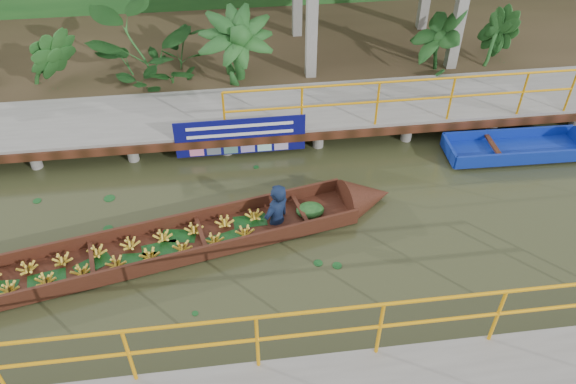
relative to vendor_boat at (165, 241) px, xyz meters
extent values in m
plane|color=#2A3118|center=(2.20, 0.12, -0.23)|extent=(80.00, 80.00, 0.00)
cube|color=#312718|center=(2.20, 7.62, 0.00)|extent=(30.00, 8.00, 0.45)
cube|color=slate|center=(2.20, 3.62, 0.27)|extent=(16.00, 2.00, 0.15)
cube|color=black|center=(2.20, 2.62, 0.19)|extent=(16.00, 0.12, 0.18)
cylinder|color=#F4A10C|center=(4.95, 2.67, 1.35)|extent=(7.50, 0.05, 0.05)
cylinder|color=#F4A10C|center=(4.95, 2.67, 0.90)|extent=(7.50, 0.05, 0.05)
cylinder|color=#F4A10C|center=(4.95, 2.67, 0.85)|extent=(0.05, 0.05, 1.00)
cylinder|color=slate|center=(-3.80, 4.42, -0.01)|extent=(0.24, 0.24, 0.55)
cylinder|color=slate|center=(-1.80, 2.82, -0.01)|extent=(0.24, 0.24, 0.55)
cylinder|color=slate|center=(-1.80, 4.42, -0.01)|extent=(0.24, 0.24, 0.55)
cylinder|color=slate|center=(0.20, 2.82, -0.01)|extent=(0.24, 0.24, 0.55)
cylinder|color=slate|center=(0.20, 4.42, -0.01)|extent=(0.24, 0.24, 0.55)
cylinder|color=slate|center=(2.20, 2.82, -0.01)|extent=(0.24, 0.24, 0.55)
cylinder|color=slate|center=(2.20, 4.42, -0.01)|extent=(0.24, 0.24, 0.55)
cylinder|color=slate|center=(4.20, 2.82, -0.01)|extent=(0.24, 0.24, 0.55)
cylinder|color=slate|center=(4.20, 4.42, -0.01)|extent=(0.24, 0.24, 0.55)
cylinder|color=slate|center=(6.20, 2.82, -0.01)|extent=(0.24, 0.24, 0.55)
cylinder|color=slate|center=(6.20, 4.42, -0.01)|extent=(0.24, 0.24, 0.55)
cylinder|color=slate|center=(8.20, 2.82, -0.01)|extent=(0.24, 0.24, 0.55)
cylinder|color=slate|center=(8.20, 4.42, -0.01)|extent=(0.24, 0.24, 0.55)
cylinder|color=slate|center=(2.20, 2.82, -0.01)|extent=(0.24, 0.24, 0.55)
cylinder|color=#F4A10C|center=(3.20, -2.93, 1.42)|extent=(10.00, 0.05, 0.05)
cylinder|color=#F4A10C|center=(3.20, -2.93, 0.97)|extent=(10.00, 0.05, 0.05)
cylinder|color=#F4A10C|center=(3.20, -2.93, 0.92)|extent=(0.05, 0.05, 1.00)
cube|color=slate|center=(3.40, 5.22, 1.37)|extent=(0.25, 0.25, 2.80)
cube|color=slate|center=(7.00, 5.22, 1.37)|extent=(0.25, 0.25, 2.80)
cube|color=#34180E|center=(-0.30, -0.06, -0.17)|extent=(7.60, 2.50, 0.06)
cube|color=#34180E|center=(-0.40, 0.40, -0.04)|extent=(7.42, 1.63, 0.32)
cube|color=#34180E|center=(-0.20, -0.53, -0.04)|extent=(7.42, 1.63, 0.32)
cone|color=#34180E|center=(3.82, 0.81, -0.10)|extent=(1.11, 1.09, 0.91)
ellipsoid|color=#133C17|center=(2.66, 0.57, -0.08)|extent=(0.61, 0.52, 0.25)
imported|color=#0E1A36|center=(2.01, 0.43, 0.68)|extent=(0.72, 0.69, 1.65)
cube|color=#0E279A|center=(7.35, 1.96, -0.13)|extent=(2.98, 0.96, 0.10)
cube|color=#0E279A|center=(7.36, 2.41, -0.01)|extent=(2.96, 0.13, 0.30)
cube|color=#0E279A|center=(7.34, 1.52, -0.01)|extent=(2.96, 0.13, 0.30)
cube|color=#0E279A|center=(5.87, 2.00, -0.01)|extent=(0.08, 0.89, 0.30)
cube|color=black|center=(6.86, 1.98, 0.03)|extent=(0.12, 0.89, 0.05)
cube|color=#0B0C5E|center=(1.50, 2.60, 0.32)|extent=(2.73, 0.03, 0.85)
cube|color=white|center=(1.50, 2.58, 0.59)|extent=(2.22, 0.01, 0.07)
cube|color=white|center=(1.50, 2.58, 0.39)|extent=(2.22, 0.01, 0.07)
imported|color=#133C17|center=(-2.93, 5.42, 0.88)|extent=(1.05, 1.05, 1.32)
imported|color=#133C17|center=(-0.43, 5.42, 0.88)|extent=(1.05, 1.05, 1.32)
imported|color=#133C17|center=(1.57, 5.42, 0.88)|extent=(1.05, 1.05, 1.32)
imported|color=#133C17|center=(6.57, 5.42, 0.88)|extent=(1.05, 1.05, 1.32)
imported|color=#133C17|center=(8.07, 5.42, 0.88)|extent=(1.05, 1.05, 1.32)
camera|label=1|loc=(1.25, -7.18, 6.97)|focal=35.00mm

